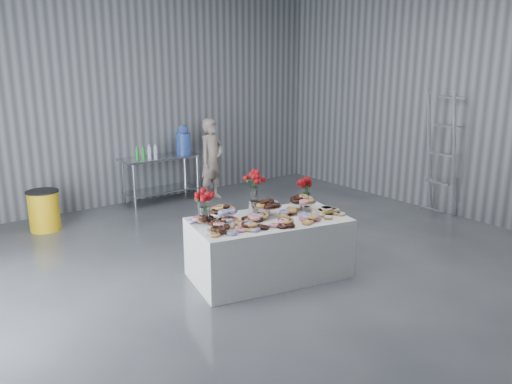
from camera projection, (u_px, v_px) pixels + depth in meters
ground at (292, 276)px, 6.31m from camera, size 9.00×9.00×0.00m
room_walls at (273, 60)px, 5.54m from camera, size 8.04×9.04×4.02m
display_table at (269, 248)px, 6.22m from camera, size 2.06×1.37×0.75m
prep_table at (161, 171)px, 9.47m from camera, size 1.50×0.60×0.90m
donut_mounds at (272, 216)px, 6.08m from camera, size 1.93×1.15×0.09m
cake_stand_left at (223, 210)px, 6.00m from camera, size 0.36×0.36×0.17m
cake_stand_mid at (267, 205)px, 6.25m from camera, size 0.36×0.36×0.17m
cake_stand_right at (302, 200)px, 6.45m from camera, size 0.36×0.36×0.17m
danish_pile at (328, 211)px, 6.29m from camera, size 0.48×0.48×0.11m
bouquet_left at (204, 198)px, 5.97m from camera, size 0.26×0.26×0.42m
bouquet_right at (307, 185)px, 6.60m from camera, size 0.26×0.26×0.42m
bouquet_center at (254, 183)px, 6.32m from camera, size 0.26×0.26×0.57m
water_jug at (183, 141)px, 9.63m from camera, size 0.28×0.28×0.55m
drink_bottles at (146, 152)px, 9.10m from camera, size 0.54×0.08×0.27m
person at (212, 159)px, 9.69m from camera, size 0.66×0.53×1.58m
trash_barrel at (44, 210)px, 7.95m from camera, size 0.51×0.51×0.65m
stepladder at (442, 154)px, 8.56m from camera, size 0.59×0.54×2.18m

